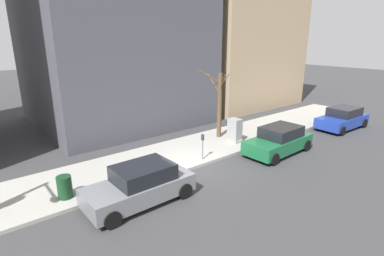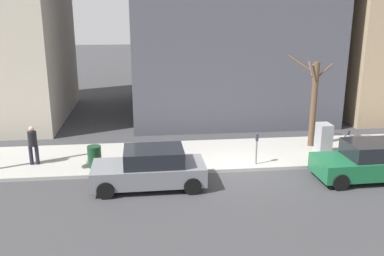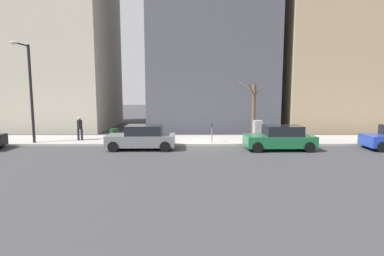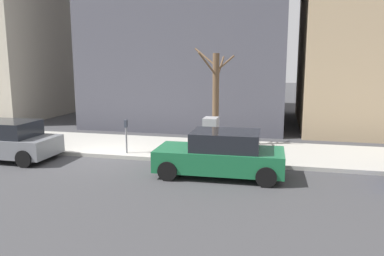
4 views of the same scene
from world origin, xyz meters
name	(u,v)px [view 4 (image 4 of 4)]	position (x,y,z in m)	size (l,w,h in m)	color
ground_plane	(103,158)	(0.00, 0.00, 0.00)	(120.00, 120.00, 0.00)	#38383A
sidewalk	(123,146)	(2.00, 0.00, 0.07)	(4.00, 36.00, 0.15)	#9E9B93
parked_car_green	(221,154)	(-1.26, -4.94, 0.74)	(2.02, 4.25, 1.52)	#196038
parked_car_grey	(4,141)	(-1.05, 3.63, 0.74)	(1.96, 4.22, 1.52)	slate
parking_meter	(126,133)	(0.45, -0.83, 0.98)	(0.14, 0.10, 1.35)	slate
utility_box	(211,136)	(1.30, -4.12, 0.85)	(0.83, 0.61, 1.43)	#A8A399
bare_tree	(215,97)	(2.62, -4.06, 2.31)	(2.28, 1.90, 4.26)	brown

